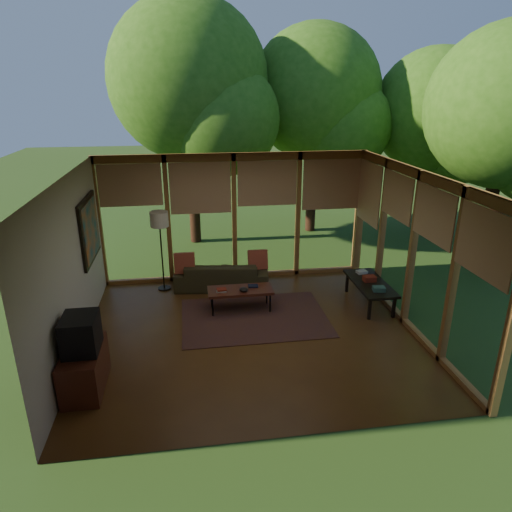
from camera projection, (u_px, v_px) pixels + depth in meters
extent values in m
plane|color=brown|center=(251.00, 333.00, 7.76)|extent=(5.50, 5.50, 0.00)
plane|color=silver|center=(250.00, 175.00, 6.82)|extent=(5.50, 5.50, 0.00)
cube|color=silver|center=(71.00, 269.00, 6.90)|extent=(0.04, 5.00, 2.70)
cube|color=silver|center=(283.00, 339.00, 4.97)|extent=(5.50, 0.04, 2.70)
cube|color=#A26832|center=(234.00, 218.00, 9.61)|extent=(5.50, 0.12, 2.70)
cube|color=#A26832|center=(412.00, 250.00, 7.68)|extent=(0.12, 5.00, 2.70)
plane|color=#2B4A1C|center=(441.00, 205.00, 16.30)|extent=(40.00, 40.00, 0.00)
cylinder|color=#331B12|center=(191.00, 142.00, 11.59)|extent=(0.28, 0.28, 5.28)
sphere|color=#255413|center=(188.00, 80.00, 11.08)|extent=(3.90, 3.90, 3.90)
cylinder|color=#331B12|center=(313.00, 145.00, 12.64)|extent=(0.28, 0.28, 4.88)
sphere|color=#255413|center=(315.00, 93.00, 12.18)|extent=(3.52, 3.52, 3.52)
cylinder|color=#331B12|center=(496.00, 171.00, 9.56)|extent=(0.28, 0.28, 4.59)
sphere|color=#255413|center=(508.00, 107.00, 9.12)|extent=(3.26, 3.26, 3.26)
cylinder|color=#331B12|center=(429.00, 156.00, 12.68)|extent=(0.28, 0.28, 4.29)
sphere|color=#255413|center=(434.00, 111.00, 12.27)|extent=(3.30, 3.30, 3.30)
cube|color=brown|center=(255.00, 317.00, 8.28)|extent=(2.61, 1.85, 0.01)
imported|color=#3C361E|center=(222.00, 275.00, 9.47)|extent=(2.00, 1.00, 0.56)
cube|color=maroon|center=(184.00, 264.00, 9.21)|extent=(0.42, 0.22, 0.44)
cube|color=maroon|center=(258.00, 260.00, 9.42)|extent=(0.40, 0.21, 0.42)
cube|color=#BBB4A9|center=(222.00, 291.00, 8.33)|extent=(0.19, 0.15, 0.03)
cube|color=maroon|center=(222.00, 289.00, 8.32)|extent=(0.18, 0.14, 0.03)
cube|color=black|center=(253.00, 286.00, 8.53)|extent=(0.19, 0.15, 0.03)
ellipsoid|color=black|center=(244.00, 289.00, 8.33)|extent=(0.16, 0.16, 0.07)
cube|color=#5A2618|center=(85.00, 369.00, 6.25)|extent=(0.50, 1.00, 0.60)
cube|color=black|center=(81.00, 334.00, 6.06)|extent=(0.45, 0.55, 0.50)
cube|color=#386257|center=(379.00, 289.00, 8.28)|extent=(0.24, 0.19, 0.08)
cube|color=maroon|center=(369.00, 279.00, 8.69)|extent=(0.23, 0.17, 0.10)
cube|color=#BBB4A9|center=(362.00, 272.00, 9.07)|extent=(0.22, 0.18, 0.05)
cylinder|color=black|center=(164.00, 288.00, 9.47)|extent=(0.26, 0.26, 0.03)
cylinder|color=black|center=(162.00, 253.00, 9.20)|extent=(0.03, 0.03, 1.52)
cylinder|color=beige|center=(159.00, 219.00, 8.95)|extent=(0.36, 0.36, 0.30)
cube|color=#5A2618|center=(240.00, 290.00, 8.44)|extent=(1.20, 0.50, 0.05)
cylinder|color=black|center=(213.00, 307.00, 8.27)|extent=(0.03, 0.03, 0.38)
cylinder|color=black|center=(270.00, 303.00, 8.42)|extent=(0.03, 0.03, 0.38)
cylinder|color=black|center=(211.00, 299.00, 8.60)|extent=(0.03, 0.03, 0.38)
cylinder|color=black|center=(267.00, 295.00, 8.75)|extent=(0.03, 0.03, 0.38)
cube|color=black|center=(370.00, 283.00, 8.67)|extent=(0.60, 1.40, 0.05)
cube|color=black|center=(370.00, 309.00, 8.16)|extent=(0.05, 0.05, 0.40)
cube|color=black|center=(394.00, 307.00, 8.23)|extent=(0.05, 0.05, 0.40)
cube|color=black|center=(347.00, 283.00, 9.27)|extent=(0.05, 0.05, 0.40)
cube|color=black|center=(369.00, 281.00, 9.34)|extent=(0.05, 0.05, 0.40)
cube|color=black|center=(89.00, 229.00, 8.14)|extent=(0.05, 1.35, 1.15)
cube|color=#1A5F78|center=(91.00, 229.00, 8.14)|extent=(0.02, 1.20, 1.00)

